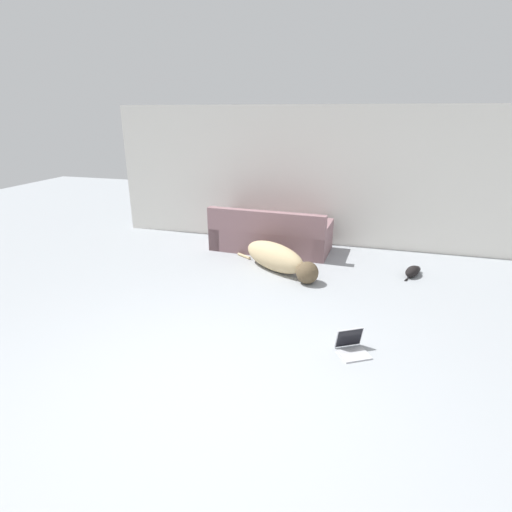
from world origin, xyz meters
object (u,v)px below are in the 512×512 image
(couch, at_px, (271,236))
(cat, at_px, (413,271))
(dog, at_px, (279,259))
(laptop_open, at_px, (351,344))

(couch, bearing_deg, cat, 169.07)
(couch, distance_m, dog, 1.03)
(couch, height_order, dog, couch)
(cat, bearing_deg, laptop_open, -173.66)
(dog, xyz_separation_m, cat, (1.95, 0.38, -0.13))
(cat, relative_size, laptop_open, 1.24)
(laptop_open, bearing_deg, cat, 41.34)
(couch, xyz_separation_m, laptop_open, (1.55, -2.86, -0.17))
(couch, xyz_separation_m, dog, (0.37, -0.96, -0.05))
(couch, bearing_deg, dog, 113.97)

